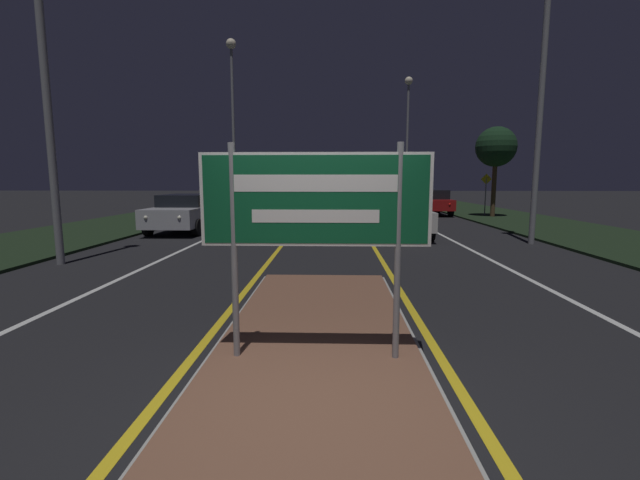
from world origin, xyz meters
TOP-DOWN VIEW (x-y plane):
  - ground_plane at (0.00, 0.00)m, footprint 160.00×160.00m
  - median_island at (0.00, 1.02)m, footprint 2.46×8.24m
  - verge_left at (-9.50, 20.00)m, footprint 5.00×100.00m
  - verge_right at (9.50, 20.00)m, footprint 5.00×100.00m
  - centre_line_yellow_left at (-1.42, 25.00)m, footprint 0.12×70.00m
  - centre_line_yellow_right at (1.42, 25.00)m, footprint 0.12×70.00m
  - lane_line_white_left at (-4.20, 25.00)m, footprint 0.12×70.00m
  - lane_line_white_right at (4.20, 25.00)m, footprint 0.12×70.00m
  - edge_line_white_left at (-7.20, 25.00)m, footprint 0.10×70.00m
  - edge_line_white_right at (7.20, 25.00)m, footprint 0.10×70.00m
  - highway_sign at (0.00, 1.01)m, footprint 2.41×0.07m
  - streetlight_left_near at (-6.40, 6.50)m, footprint 0.45×0.45m
  - streetlight_left_far at (-6.34, 24.81)m, footprint 0.64×0.64m
  - streetlight_right_near at (6.51, 10.27)m, footprint 0.48×0.48m
  - streetlight_right_far at (6.11, 32.04)m, footprint 0.63×0.63m
  - car_receding_0 at (2.52, 12.08)m, footprint 2.00×4.47m
  - car_receding_1 at (5.88, 22.16)m, footprint 2.01×4.78m
  - car_approaching_0 at (-5.67, 13.28)m, footprint 2.02×4.55m
  - car_approaching_1 at (-2.75, 25.82)m, footprint 1.95×4.19m
  - warning_sign at (8.67, 20.81)m, footprint 0.60×0.06m
  - roadside_palm_right at (8.76, 19.86)m, footprint 2.10×2.10m

SIDE VIEW (x-z plane):
  - ground_plane at x=0.00m, z-range 0.00..0.00m
  - centre_line_yellow_left at x=-1.42m, z-range 0.00..0.01m
  - centre_line_yellow_right at x=1.42m, z-range 0.00..0.01m
  - lane_line_white_left at x=-4.20m, z-range 0.00..0.01m
  - lane_line_white_right at x=4.20m, z-range 0.00..0.01m
  - edge_line_white_left at x=-7.20m, z-range 0.00..0.01m
  - edge_line_white_right at x=7.20m, z-range 0.00..0.01m
  - verge_left at x=-9.50m, z-range 0.00..0.08m
  - verge_right at x=9.50m, z-range 0.00..0.08m
  - median_island at x=0.00m, z-range -0.01..0.09m
  - car_approaching_0 at x=-5.67m, z-range 0.04..1.50m
  - car_receding_1 at x=5.88m, z-range 0.05..1.51m
  - car_approaching_1 at x=-2.75m, z-range 0.03..1.54m
  - car_receding_0 at x=2.52m, z-range 0.05..1.53m
  - warning_sign at x=8.67m, z-range 0.32..2.62m
  - highway_sign at x=0.00m, z-range 0.58..2.87m
  - roadside_palm_right at x=8.76m, z-range 1.36..6.10m
  - streetlight_right_near at x=6.51m, z-range 1.07..9.95m
  - streetlight_left_near at x=-6.40m, z-range 0.94..10.16m
  - streetlight_right_far at x=6.11m, z-range 2.00..12.14m
  - streetlight_left_far at x=-6.34m, z-range 2.07..12.96m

